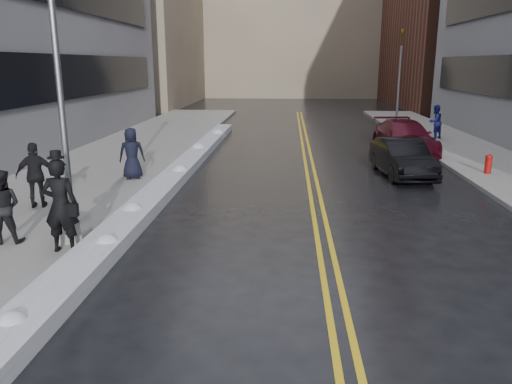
% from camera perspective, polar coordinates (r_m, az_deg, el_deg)
% --- Properties ---
extents(ground, '(160.00, 160.00, 0.00)m').
position_cam_1_polar(ground, '(9.66, -6.35, -10.77)').
color(ground, black).
rests_on(ground, ground).
extents(sidewalk_west, '(5.50, 50.00, 0.15)m').
position_cam_1_polar(sidewalk_west, '(20.40, -17.52, 2.42)').
color(sidewalk_west, gray).
rests_on(sidewalk_west, ground).
extents(lane_line_left, '(0.12, 50.00, 0.01)m').
position_cam_1_polar(lane_line_left, '(19.05, 5.87, 1.99)').
color(lane_line_left, gold).
rests_on(lane_line_left, ground).
extents(lane_line_right, '(0.12, 50.00, 0.01)m').
position_cam_1_polar(lane_line_right, '(19.07, 6.77, 1.97)').
color(lane_line_right, gold).
rests_on(lane_line_right, ground).
extents(snow_ridge, '(0.90, 30.00, 0.34)m').
position_cam_1_polar(snow_ridge, '(17.53, -9.76, 1.31)').
color(snow_ridge, silver).
rests_on(snow_ridge, ground).
extents(building_west_far, '(14.00, 22.00, 18.00)m').
position_cam_1_polar(building_west_far, '(55.52, -15.08, 19.10)').
color(building_west_far, gray).
rests_on(building_west_far, ground).
extents(building_far, '(36.00, 16.00, 22.00)m').
position_cam_1_polar(building_far, '(68.94, 4.31, 20.21)').
color(building_far, gray).
rests_on(building_far, ground).
extents(lamppost, '(0.65, 0.65, 7.62)m').
position_cam_1_polar(lamppost, '(11.78, -21.06, 5.85)').
color(lamppost, gray).
rests_on(lamppost, sidewalk_west).
extents(fire_hydrant, '(0.26, 0.26, 0.73)m').
position_cam_1_polar(fire_hydrant, '(20.32, 25.03, 3.05)').
color(fire_hydrant, maroon).
rests_on(fire_hydrant, sidewalk_east).
extents(traffic_signal, '(0.16, 0.20, 6.00)m').
position_cam_1_polar(traffic_signal, '(33.32, 16.08, 12.75)').
color(traffic_signal, gray).
rests_on(traffic_signal, sidewalk_east).
extents(pedestrian_fedora, '(0.76, 0.51, 2.05)m').
position_cam_1_polar(pedestrian_fedora, '(11.39, -21.42, -1.46)').
color(pedestrian_fedora, black).
rests_on(pedestrian_fedora, sidewalk_west).
extents(pedestrian_b, '(0.92, 0.77, 1.69)m').
position_cam_1_polar(pedestrian_b, '(12.55, -27.01, -1.49)').
color(pedestrian_b, black).
rests_on(pedestrian_b, sidewalk_west).
extents(pedestrian_c, '(1.01, 0.82, 1.80)m').
position_cam_1_polar(pedestrian_c, '(18.04, -14.01, 4.31)').
color(pedestrian_c, black).
rests_on(pedestrian_c, sidewalk_west).
extents(pedestrian_d, '(1.16, 0.73, 1.84)m').
position_cam_1_polar(pedestrian_d, '(15.25, -23.83, 1.77)').
color(pedestrian_d, black).
rests_on(pedestrian_d, sidewalk_west).
extents(pedestrian_east, '(1.11, 1.07, 1.80)m').
position_cam_1_polar(pedestrian_east, '(28.75, 19.78, 7.56)').
color(pedestrian_east, navy).
rests_on(pedestrian_east, sidewalk_east).
extents(car_black, '(1.85, 4.33, 1.39)m').
position_cam_1_polar(car_black, '(19.37, 16.36, 3.77)').
color(car_black, black).
rests_on(car_black, ground).
extents(car_maroon, '(2.48, 5.35, 1.51)m').
position_cam_1_polar(car_maroon, '(24.46, 16.64, 6.03)').
color(car_maroon, '#3E0A17').
rests_on(car_maroon, ground).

